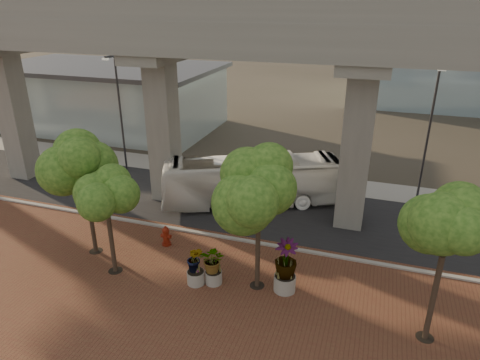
% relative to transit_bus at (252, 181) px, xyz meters
% --- Properties ---
extents(ground, '(160.00, 160.00, 0.00)m').
position_rel_transit_bus_xyz_m(ground, '(0.24, -2.73, -1.62)').
color(ground, '#383328').
rests_on(ground, ground).
extents(brick_plaza, '(70.00, 13.00, 0.06)m').
position_rel_transit_bus_xyz_m(brick_plaza, '(0.24, -10.73, -1.59)').
color(brick_plaza, brown).
rests_on(brick_plaza, ground).
extents(asphalt_road, '(90.00, 8.00, 0.04)m').
position_rel_transit_bus_xyz_m(asphalt_road, '(0.24, -0.73, -1.60)').
color(asphalt_road, black).
rests_on(asphalt_road, ground).
extents(curb_strip, '(70.00, 0.25, 0.16)m').
position_rel_transit_bus_xyz_m(curb_strip, '(0.24, -4.73, -1.54)').
color(curb_strip, '#9E9A93').
rests_on(curb_strip, ground).
extents(far_sidewalk, '(90.00, 3.00, 0.06)m').
position_rel_transit_bus_xyz_m(far_sidewalk, '(0.24, 4.77, -1.59)').
color(far_sidewalk, '#9E9A93').
rests_on(far_sidewalk, ground).
extents(transit_viaduct, '(72.00, 5.60, 12.40)m').
position_rel_transit_bus_xyz_m(transit_viaduct, '(0.24, -0.73, 5.67)').
color(transit_viaduct, gray).
rests_on(transit_viaduct, ground).
extents(station_pavilion, '(23.00, 13.00, 6.30)m').
position_rel_transit_bus_xyz_m(station_pavilion, '(-19.76, 13.27, 1.60)').
color(station_pavilion, silver).
rests_on(station_pavilion, ground).
extents(transit_bus, '(11.69, 7.27, 3.23)m').
position_rel_transit_bus_xyz_m(transit_bus, '(0.00, 0.00, 0.00)').
color(transit_bus, white).
rests_on(transit_bus, ground).
extents(fire_hydrant, '(0.56, 0.51, 1.13)m').
position_rel_transit_bus_xyz_m(fire_hydrant, '(-2.95, -6.39, -1.02)').
color(fire_hydrant, maroon).
rests_on(fire_hydrant, ground).
extents(planter_front, '(1.78, 1.78, 1.96)m').
position_rel_transit_bus_xyz_m(planter_front, '(0.75, -8.75, -0.37)').
color(planter_front, '#A09B91').
rests_on(planter_front, ground).
extents(planter_right, '(2.46, 2.46, 2.62)m').
position_rel_transit_bus_xyz_m(planter_right, '(4.06, -8.24, 0.03)').
color(planter_right, gray).
rests_on(planter_right, ground).
extents(planter_left, '(1.85, 1.85, 2.03)m').
position_rel_transit_bus_xyz_m(planter_left, '(-0.03, -9.04, -0.33)').
color(planter_left, '#9E968E').
rests_on(planter_left, ground).
extents(street_tree_far_west, '(4.06, 4.06, 6.58)m').
position_rel_transit_bus_xyz_m(street_tree_far_west, '(-6.22, -8.17, 3.15)').
color(street_tree_far_west, '#433226').
rests_on(street_tree_far_west, ground).
extents(street_tree_near_west, '(3.39, 3.39, 6.31)m').
position_rel_transit_bus_xyz_m(street_tree_near_west, '(-4.21, -9.39, 3.18)').
color(street_tree_near_west, '#433226').
rests_on(street_tree_near_west, ground).
extents(street_tree_near_east, '(4.25, 4.25, 6.97)m').
position_rel_transit_bus_xyz_m(street_tree_near_east, '(2.77, -8.31, 3.46)').
color(street_tree_near_east, '#433226').
rests_on(street_tree_near_east, ground).
extents(street_tree_far_east, '(3.60, 3.60, 6.50)m').
position_rel_transit_bus_xyz_m(street_tree_far_east, '(10.03, -9.42, 3.28)').
color(street_tree_far_east, '#433226').
rests_on(street_tree_far_east, ground).
extents(streetlamp_west, '(0.43, 1.27, 8.77)m').
position_rel_transit_bus_xyz_m(streetlamp_west, '(-11.22, 2.65, 3.50)').
color(streetlamp_west, '#2D2D32').
rests_on(streetlamp_west, ground).
extents(streetlamp_east, '(0.44, 1.29, 8.88)m').
position_rel_transit_bus_xyz_m(streetlamp_east, '(10.30, 4.00, 3.57)').
color(streetlamp_east, '#292A2E').
rests_on(streetlamp_east, ground).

